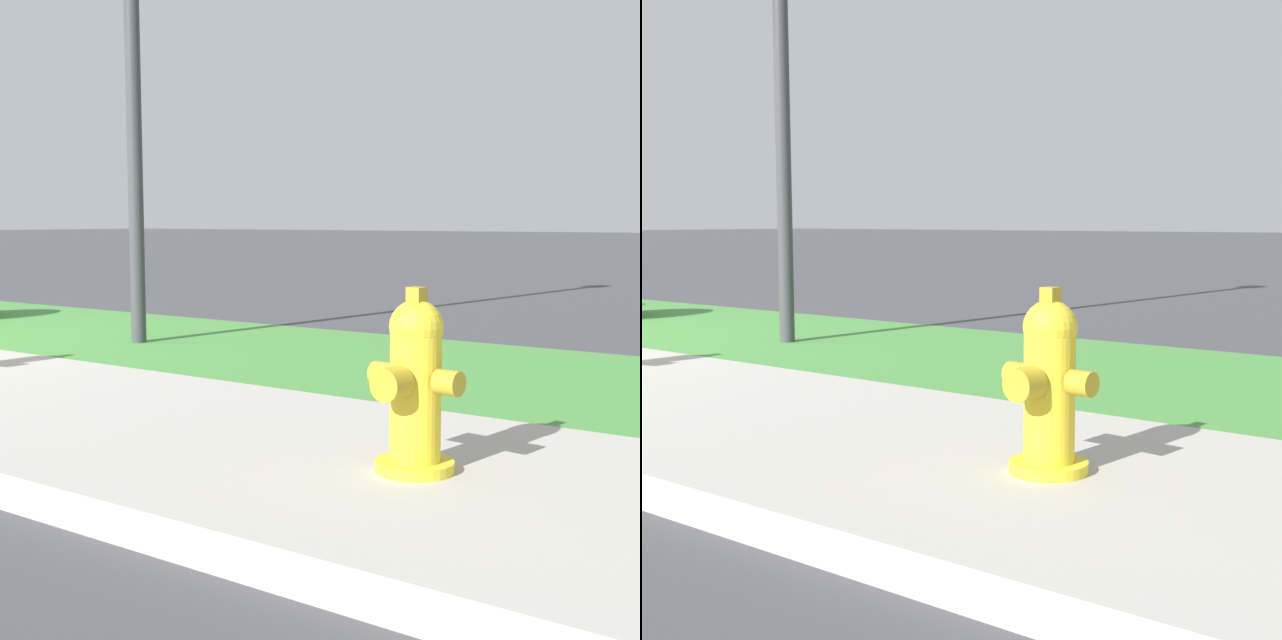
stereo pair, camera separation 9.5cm
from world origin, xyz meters
TOP-DOWN VIEW (x-y plane):
  - grass_verge at (0.00, 2.12)m, footprint 18.00×2.31m
  - fire_hydrant_far_end at (5.41, -0.02)m, footprint 0.37×0.34m

SIDE VIEW (x-z plane):
  - grass_verge at x=0.00m, z-range 0.00..0.01m
  - fire_hydrant_far_end at x=5.41m, z-range -0.02..0.66m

